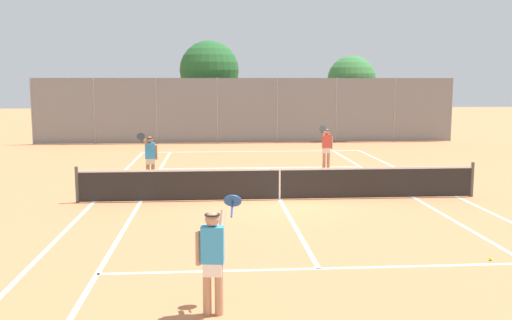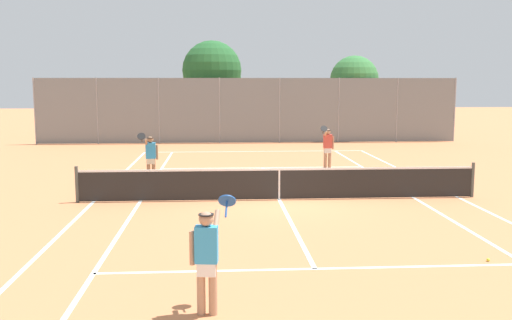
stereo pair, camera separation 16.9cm
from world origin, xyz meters
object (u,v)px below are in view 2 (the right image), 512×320
Objects in this scene: player_far_left at (151,156)px; player_near_side at (207,255)px; tree_behind_left at (214,73)px; loose_tennis_ball_2 at (288,181)px; player_far_right at (328,145)px; loose_tennis_ball_1 at (488,260)px; tennis_net at (279,183)px; tree_behind_right at (353,82)px.

player_near_side is at bearing -79.40° from player_far_left.
tree_behind_left is at bearing 81.90° from player_far_left.
player_far_left is 4.93m from loose_tennis_ball_2.
player_far_right is 26.88× the size of loose_tennis_ball_1.
player_far_left reaches higher than loose_tennis_ball_1.
player_near_side is 1.00× the size of player_far_left.
tree_behind_left reaches higher than tennis_net.
loose_tennis_ball_2 is 16.09m from tree_behind_right.
player_far_left is 15.62m from tree_behind_left.
player_far_right is (2.64, 6.16, 0.42)m from tennis_net.
loose_tennis_ball_1 is 1.00× the size of loose_tennis_ball_2.
loose_tennis_ball_1 is at bearing -51.31° from player_far_left.
tree_behind_right reaches higher than loose_tennis_ball_1.
tree_behind_left is at bearing 90.11° from player_near_side.
player_far_right is 26.88× the size of loose_tennis_ball_2.
loose_tennis_ball_1 is 0.01× the size of tree_behind_right.
tree_behind_right is (5.71, 14.64, 3.47)m from loose_tennis_ball_2.
tree_behind_left is 1.18× the size of tree_behind_right.
tennis_net is at bearing -83.72° from tree_behind_left.
tree_behind_left reaches higher than player_far_left.
player_far_right is 3.85m from loose_tennis_ball_2.
player_far_left is 7.37m from player_far_right.
player_near_side is 27.14m from tree_behind_left.
loose_tennis_ball_2 is (-2.86, 9.18, 0.00)m from loose_tennis_ball_1.
tree_behind_right reaches higher than loose_tennis_ball_2.
player_far_right is (4.63, 14.55, 0.00)m from player_near_side.
tree_behind_right is at bearing -6.28° from tree_behind_left.
player_far_left is 17.88m from tree_behind_right.
player_far_left is at bearing 175.03° from loose_tennis_ball_2.
player_far_right is 13.63m from tree_behind_left.
tennis_net is 181.82× the size of loose_tennis_ball_2.
player_far_right is at bearing 93.92° from loose_tennis_ball_1.
tennis_net is at bearing -39.24° from player_far_left.
loose_tennis_ball_1 is (7.69, -9.60, -0.89)m from player_far_left.
tree_behind_right reaches higher than tennis_net.
tennis_net is 19.02m from tree_behind_left.
player_near_side is at bearing -102.93° from loose_tennis_ball_2.
player_far_left is (-4.20, 3.43, 0.42)m from tennis_net.
tree_behind_right reaches higher than player_near_side.
loose_tennis_ball_1 is at bearing -60.52° from tennis_net.
tree_behind_right is (6.33, 17.65, 2.99)m from tennis_net.
player_far_right reaches higher than tennis_net.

